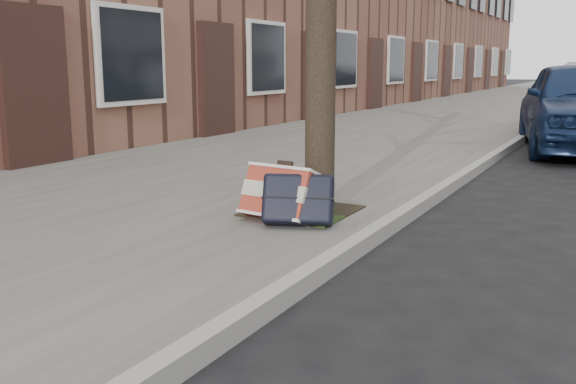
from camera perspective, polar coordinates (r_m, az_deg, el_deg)
The scene contains 5 objects.
ground at distance 3.91m, azimuth 20.06°, elevation -10.01°, with size 120.00×120.00×0.00m, color black.
near_sidewalk at distance 19.13m, azimuth 15.66°, elevation 6.94°, with size 5.00×70.00×0.12m, color slate.
dirt_patch at distance 5.56m, azimuth 1.26°, elevation -1.68°, with size 0.85×0.85×0.01m, color black.
suitcase_red at distance 5.16m, azimuth -0.86°, elevation -0.17°, with size 0.59×0.16×0.43m, color #9B2F1F.
suitcase_navy at distance 5.02m, azimuth 0.93°, elevation -0.63°, with size 0.55×0.18×0.40m, color black.
Camera 1 is at (0.44, -3.63, 1.38)m, focal length 40.00 mm.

